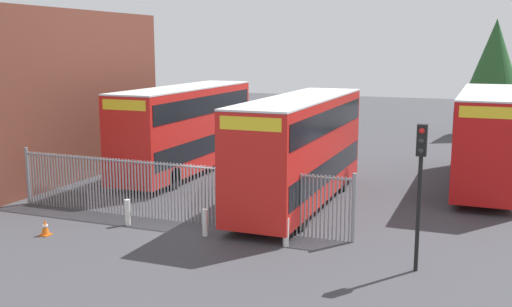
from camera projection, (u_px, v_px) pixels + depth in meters
name	position (u px, v px, depth m)	size (l,w,h in m)	color
ground_plane	(286.00, 180.00, 29.17)	(100.00, 100.00, 0.00)	#3D3D42
palisade_fence	(173.00, 190.00, 22.27)	(13.72, 0.14, 2.35)	gray
double_decker_bus_near_gate	(300.00, 146.00, 24.37)	(2.54, 10.81, 4.42)	red
double_decker_bus_behind_fence_left	(488.00, 135.00, 27.57)	(2.54, 10.81, 4.42)	red
double_decker_bus_behind_fence_right	(186.00, 126.00, 30.39)	(2.54, 10.81, 4.42)	red
bollard_near_left	(128.00, 212.00, 21.87)	(0.20, 0.20, 0.95)	silver
bollard_center_front	(205.00, 223.00, 20.60)	(0.20, 0.20, 0.95)	silver
bollard_near_right	(286.00, 232.00, 19.53)	(0.20, 0.20, 0.95)	silver
traffic_cone_by_gate	(45.00, 227.00, 20.70)	(0.34, 0.34, 0.59)	orange
traffic_light_kerbside	(420.00, 170.00, 16.96)	(0.28, 0.33, 4.30)	black
tree_tall_back	(494.00, 64.00, 42.58)	(4.38, 4.38, 8.32)	#4C3823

